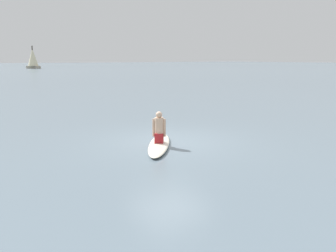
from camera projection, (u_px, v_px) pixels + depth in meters
ground_plane at (170, 141)px, 12.14m from camera, size 400.00×400.00×0.00m
surfboard at (159, 144)px, 11.41m from camera, size 2.48×2.91×0.13m
person_paddler at (159, 129)px, 11.32m from camera, size 0.41×0.42×0.99m
sailboat_distant at (33, 58)px, 94.78m from camera, size 3.72×3.73×5.85m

